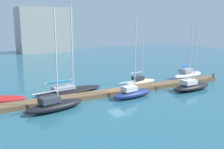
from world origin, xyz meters
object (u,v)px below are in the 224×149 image
sailboat_6 (188,74)px  harbor_building_distant (43,30)px  sailboat_3 (132,93)px  sailboat_5 (191,86)px  sailboat_4 (140,81)px  sailboat_1 (55,104)px  sailboat_2 (69,89)px

sailboat_6 → harbor_building_distant: bearing=89.3°
sailboat_3 → sailboat_5: bearing=-12.6°
harbor_building_distant → sailboat_4: bearing=-89.8°
sailboat_6 → harbor_building_distant: harbor_building_distant is taller
sailboat_5 → sailboat_4: bearing=122.8°
sailboat_6 → sailboat_3: bearing=-171.1°
sailboat_1 → sailboat_3: size_ratio=1.11×
sailboat_3 → sailboat_6: size_ratio=1.08×
sailboat_4 → harbor_building_distant: size_ratio=0.43×
sailboat_1 → sailboat_2: bearing=47.0°
sailboat_2 → sailboat_6: bearing=-7.3°
sailboat_1 → sailboat_6: sailboat_1 is taller
sailboat_2 → sailboat_5: bearing=-29.7°
harbor_building_distant → sailboat_1: bearing=-103.1°
sailboat_2 → sailboat_6: (19.36, -0.63, 0.17)m
sailboat_4 → sailboat_5: (4.08, -5.55, 0.05)m
sailboat_3 → sailboat_1: bearing=173.5°
sailboat_4 → sailboat_3: bearing=-138.8°
sailboat_1 → sailboat_2: (3.44, 5.61, -0.15)m
sailboat_1 → sailboat_2: sailboat_2 is taller
sailboat_6 → sailboat_5: bearing=-142.7°
sailboat_3 → sailboat_5: sailboat_3 is taller
sailboat_2 → sailboat_3: sailboat_2 is taller
sailboat_1 → sailboat_3: 9.15m
sailboat_4 → sailboat_5: bearing=-59.3°
sailboat_3 → sailboat_6: sailboat_3 is taller
sailboat_5 → sailboat_6: (5.16, 5.78, 0.06)m
sailboat_6 → harbor_building_distant: (-9.43, 52.27, 6.04)m
sailboat_4 → sailboat_5: 6.88m
sailboat_2 → harbor_building_distant: size_ratio=0.70×
sailboat_1 → sailboat_5: sailboat_1 is taller
sailboat_1 → sailboat_6: bearing=0.8°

